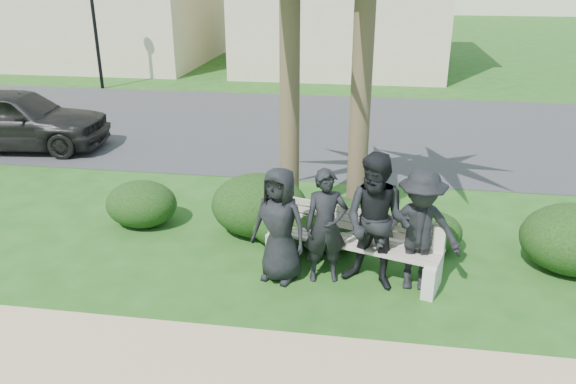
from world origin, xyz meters
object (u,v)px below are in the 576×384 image
man_c (377,223)px  man_a (280,225)px  park_bench (352,246)px  man_b (326,226)px  street_lamp (92,0)px  man_d (419,231)px  car_a (15,119)px

man_c → man_a: bearing=-161.2°
park_bench → man_b: man_b is taller
street_lamp → man_d: street_lamp is taller
park_bench → man_a: (-0.96, -0.34, 0.42)m
man_a → man_c: bearing=18.7°
man_d → car_a: 10.14m
man_c → car_a: bearing=168.3°
car_a → man_b: bearing=-128.3°
street_lamp → man_d: bearing=-49.1°
man_b → car_a: 9.08m
street_lamp → man_d: 15.66m
park_bench → man_a: man_a is taller
man_c → man_d: man_c is taller
man_c → man_d: size_ratio=1.12×
park_bench → man_b: bearing=-125.2°
park_bench → man_a: 1.11m
man_a → man_c: man_c is taller
street_lamp → park_bench: (9.29, -11.43, -2.56)m
car_a → man_d: bearing=-124.7°
man_a → park_bench: bearing=38.2°
man_d → car_a: bearing=151.6°
street_lamp → man_d: (10.15, -11.73, -2.11)m
man_c → man_b: bearing=-167.0°
street_lamp → man_a: (8.32, -11.77, -2.14)m
man_c → street_lamp: bearing=148.0°
man_a → car_a: size_ratio=0.38×
street_lamp → man_c: (9.60, -11.77, -2.01)m
street_lamp → park_bench: street_lamp is taller
man_a → man_c: (1.28, 0.00, 0.13)m
man_a → man_b: 0.62m
man_b → man_c: size_ratio=0.86×
street_lamp → park_bench: size_ratio=1.66×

